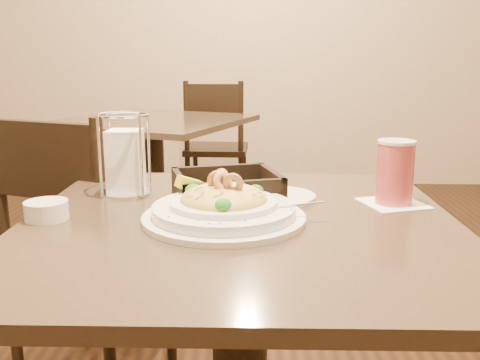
{
  "coord_description": "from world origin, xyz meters",
  "views": [
    {
      "loc": [
        0.03,
        -1.06,
        1.09
      ],
      "look_at": [
        0.0,
        0.02,
        0.84
      ],
      "focal_mm": 40.0,
      "sensor_mm": 36.0,
      "label": 1
    }
  ],
  "objects_px": {
    "dining_chair_far": "(216,144)",
    "main_table": "(240,325)",
    "dining_chair_near": "(82,247)",
    "drink_glass": "(395,173)",
    "napkin_caddy": "(126,160)",
    "butter_ramekin": "(46,210)",
    "bread_basket": "(227,190)",
    "side_plate": "(278,197)",
    "pasta_bowl": "(224,207)",
    "background_table": "(153,163)"
  },
  "relations": [
    {
      "from": "bread_basket",
      "to": "side_plate",
      "type": "bearing_deg",
      "value": 3.92
    },
    {
      "from": "bread_basket",
      "to": "napkin_caddy",
      "type": "bearing_deg",
      "value": 168.1
    },
    {
      "from": "dining_chair_near",
      "to": "background_table",
      "type": "bearing_deg",
      "value": -68.95
    },
    {
      "from": "dining_chair_far",
      "to": "main_table",
      "type": "bearing_deg",
      "value": 97.27
    },
    {
      "from": "dining_chair_near",
      "to": "pasta_bowl",
      "type": "height_order",
      "value": "dining_chair_near"
    },
    {
      "from": "bread_basket",
      "to": "butter_ramekin",
      "type": "bearing_deg",
      "value": -155.83
    },
    {
      "from": "side_plate",
      "to": "dining_chair_far",
      "type": "bearing_deg",
      "value": 97.37
    },
    {
      "from": "background_table",
      "to": "dining_chair_near",
      "type": "xyz_separation_m",
      "value": [
        0.01,
        -1.28,
        -0.02
      ]
    },
    {
      "from": "main_table",
      "to": "butter_ramekin",
      "type": "distance_m",
      "value": 0.48
    },
    {
      "from": "butter_ramekin",
      "to": "bread_basket",
      "type": "bearing_deg",
      "value": 24.17
    },
    {
      "from": "dining_chair_near",
      "to": "dining_chair_far",
      "type": "bearing_deg",
      "value": -77.19
    },
    {
      "from": "background_table",
      "to": "butter_ramekin",
      "type": "height_order",
      "value": "butter_ramekin"
    },
    {
      "from": "main_table",
      "to": "dining_chair_far",
      "type": "bearing_deg",
      "value": 95.0
    },
    {
      "from": "napkin_caddy",
      "to": "butter_ramekin",
      "type": "height_order",
      "value": "napkin_caddy"
    },
    {
      "from": "bread_basket",
      "to": "napkin_caddy",
      "type": "height_order",
      "value": "napkin_caddy"
    },
    {
      "from": "dining_chair_far",
      "to": "drink_glass",
      "type": "relative_size",
      "value": 5.71
    },
    {
      "from": "dining_chair_far",
      "to": "butter_ramekin",
      "type": "distance_m",
      "value": 2.61
    },
    {
      "from": "dining_chair_near",
      "to": "bread_basket",
      "type": "bearing_deg",
      "value": 163.13
    },
    {
      "from": "dining_chair_near",
      "to": "dining_chair_far",
      "type": "height_order",
      "value": "same"
    },
    {
      "from": "dining_chair_near",
      "to": "drink_glass",
      "type": "distance_m",
      "value": 1.0
    },
    {
      "from": "dining_chair_far",
      "to": "side_plate",
      "type": "bearing_deg",
      "value": 99.64
    },
    {
      "from": "main_table",
      "to": "background_table",
      "type": "bearing_deg",
      "value": 106.02
    },
    {
      "from": "pasta_bowl",
      "to": "butter_ramekin",
      "type": "relative_size",
      "value": 4.2
    },
    {
      "from": "background_table",
      "to": "dining_chair_near",
      "type": "height_order",
      "value": "dining_chair_near"
    },
    {
      "from": "background_table",
      "to": "dining_chair_near",
      "type": "relative_size",
      "value": 1.26
    },
    {
      "from": "drink_glass",
      "to": "bread_basket",
      "type": "distance_m",
      "value": 0.39
    },
    {
      "from": "dining_chair_near",
      "to": "pasta_bowl",
      "type": "distance_m",
      "value": 0.77
    },
    {
      "from": "main_table",
      "to": "butter_ramekin",
      "type": "relative_size",
      "value": 10.14
    },
    {
      "from": "bread_basket",
      "to": "drink_glass",
      "type": "bearing_deg",
      "value": -4.59
    },
    {
      "from": "side_plate",
      "to": "background_table",
      "type": "bearing_deg",
      "value": 110.26
    },
    {
      "from": "main_table",
      "to": "background_table",
      "type": "xyz_separation_m",
      "value": [
        -0.52,
        1.81,
        0.0
      ]
    },
    {
      "from": "dining_chair_far",
      "to": "side_plate",
      "type": "height_order",
      "value": "dining_chair_far"
    },
    {
      "from": "pasta_bowl",
      "to": "side_plate",
      "type": "height_order",
      "value": "pasta_bowl"
    },
    {
      "from": "background_table",
      "to": "side_plate",
      "type": "bearing_deg",
      "value": -69.74
    },
    {
      "from": "background_table",
      "to": "bread_basket",
      "type": "relative_size",
      "value": 4.23
    },
    {
      "from": "bread_basket",
      "to": "side_plate",
      "type": "distance_m",
      "value": 0.12
    },
    {
      "from": "background_table",
      "to": "dining_chair_near",
      "type": "distance_m",
      "value": 1.28
    },
    {
      "from": "bread_basket",
      "to": "butter_ramekin",
      "type": "distance_m",
      "value": 0.4
    },
    {
      "from": "drink_glass",
      "to": "background_table",
      "type": "bearing_deg",
      "value": 117.29
    },
    {
      "from": "dining_chair_near",
      "to": "butter_ramekin",
      "type": "relative_size",
      "value": 10.48
    },
    {
      "from": "dining_chair_near",
      "to": "drink_glass",
      "type": "xyz_separation_m",
      "value": [
        0.86,
        -0.4,
        0.33
      ]
    },
    {
      "from": "bread_basket",
      "to": "pasta_bowl",
      "type": "bearing_deg",
      "value": -89.55
    },
    {
      "from": "pasta_bowl",
      "to": "drink_glass",
      "type": "height_order",
      "value": "drink_glass"
    },
    {
      "from": "main_table",
      "to": "dining_chair_near",
      "type": "relative_size",
      "value": 0.97
    },
    {
      "from": "main_table",
      "to": "dining_chair_near",
      "type": "distance_m",
      "value": 0.73
    },
    {
      "from": "pasta_bowl",
      "to": "side_plate",
      "type": "relative_size",
      "value": 2.1
    },
    {
      "from": "napkin_caddy",
      "to": "side_plate",
      "type": "height_order",
      "value": "napkin_caddy"
    },
    {
      "from": "dining_chair_far",
      "to": "dining_chair_near",
      "type": "bearing_deg",
      "value": 84.38
    },
    {
      "from": "napkin_caddy",
      "to": "bread_basket",
      "type": "bearing_deg",
      "value": -11.9
    },
    {
      "from": "side_plate",
      "to": "butter_ramekin",
      "type": "xyz_separation_m",
      "value": [
        -0.49,
        -0.17,
        0.01
      ]
    }
  ]
}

